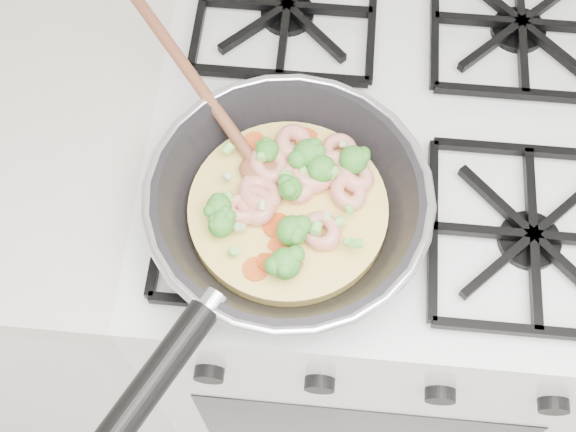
{
  "coord_description": "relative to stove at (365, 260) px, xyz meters",
  "views": [
    {
      "loc": [
        -0.09,
        1.18,
        1.68
      ],
      "look_at": [
        -0.12,
        1.54,
        0.93
      ],
      "focal_mm": 47.35,
      "sensor_mm": 36.0,
      "label": 1
    }
  ],
  "objects": [
    {
      "name": "skillet",
      "position": [
        -0.12,
        -0.16,
        0.5
      ],
      "size": [
        0.36,
        0.54,
        0.1
      ],
      "rotation": [
        0.0,
        0.0,
        -0.39
      ],
      "color": "black",
      "rests_on": "stove"
    },
    {
      "name": "stove",
      "position": [
        0.0,
        0.0,
        0.0
      ],
      "size": [
        0.6,
        0.6,
        0.92
      ],
      "color": "white",
      "rests_on": "ground"
    }
  ]
}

